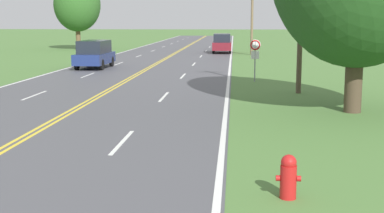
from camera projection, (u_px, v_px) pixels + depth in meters
The scene contains 6 objects.
fire_hydrant at pixel (288, 176), 10.25m from camera, with size 0.48×0.32×0.87m.
traffic_sign at pixel (255, 50), 29.52m from camera, with size 0.60×0.10×2.34m.
utility_pole_far at pixel (252, 9), 52.11m from camera, with size 1.80×0.24×8.53m.
tree_left_verge at pixel (77, 5), 61.27m from camera, with size 5.32×5.32×8.20m.
car_dark_blue_suv_approaching at pixel (95, 54), 37.98m from camera, with size 1.98×4.72×1.97m.
car_maroon_suv_mid_near at pixel (222, 43), 55.59m from camera, with size 1.99×4.89×1.99m.
Camera 1 is at (6.07, 2.04, 3.40)m, focal length 50.00 mm.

